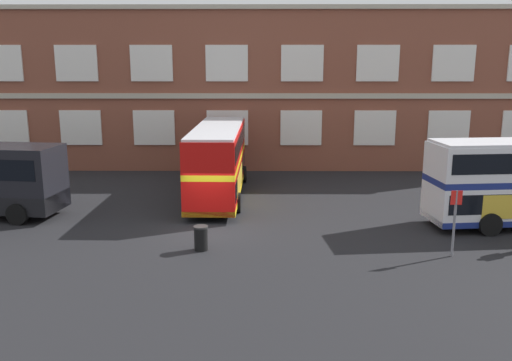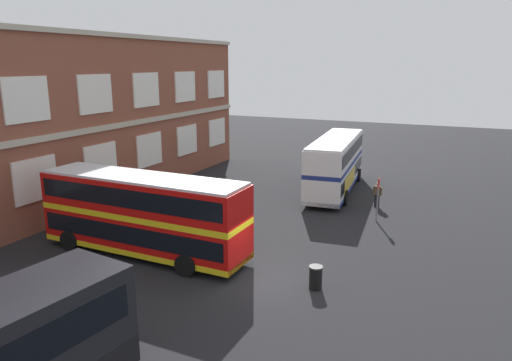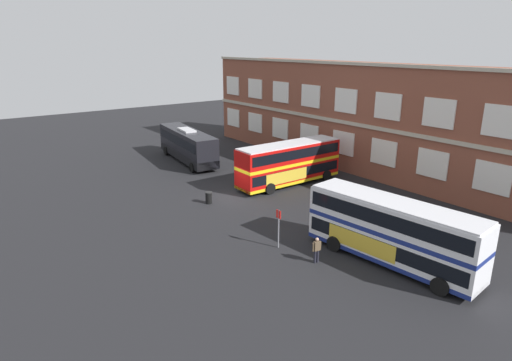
% 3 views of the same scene
% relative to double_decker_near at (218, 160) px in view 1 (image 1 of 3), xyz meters
% --- Properties ---
extents(ground_plane, '(120.00, 120.00, 0.00)m').
position_rel_double_decker_near_xyz_m(ground_plane, '(0.02, -4.52, -2.15)').
color(ground_plane, black).
extents(brick_terminal_building, '(46.41, 8.19, 11.37)m').
position_rel_double_decker_near_xyz_m(brick_terminal_building, '(0.09, 11.46, 3.39)').
color(brick_terminal_building, brown).
rests_on(brick_terminal_building, ground).
extents(double_decker_near, '(2.98, 11.03, 4.07)m').
position_rel_double_decker_near_xyz_m(double_decker_near, '(0.00, 0.00, 0.00)').
color(double_decker_near, red).
rests_on(double_decker_near, ground).
extents(bus_stand_flag, '(0.44, 0.10, 2.70)m').
position_rel_double_decker_near_xyz_m(bus_stand_flag, '(10.05, -9.68, -0.51)').
color(bus_stand_flag, slate).
rests_on(bus_stand_flag, ground).
extents(station_litter_bin, '(0.60, 0.60, 1.03)m').
position_rel_double_decker_near_xyz_m(station_litter_bin, '(-0.05, -9.02, -1.63)').
color(station_litter_bin, black).
rests_on(station_litter_bin, ground).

